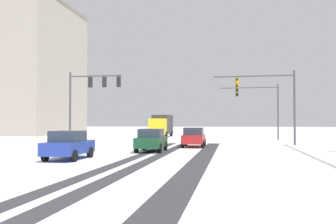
% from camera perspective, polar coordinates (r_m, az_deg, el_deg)
% --- Properties ---
extents(wheel_track_left_lane, '(0.79, 35.72, 0.01)m').
position_cam_1_polar(wheel_track_left_lane, '(20.95, -3.16, -7.25)').
color(wheel_track_left_lane, '#38383D').
rests_on(wheel_track_left_lane, ground).
extents(wheel_track_right_lane, '(1.15, 35.72, 0.01)m').
position_cam_1_polar(wheel_track_right_lane, '(20.54, 4.46, -7.36)').
color(wheel_track_right_lane, '#38383D').
rests_on(wheel_track_right_lane, ground).
extents(wheel_track_center, '(0.73, 35.72, 0.01)m').
position_cam_1_polar(wheel_track_center, '(21.25, -6.40, -7.16)').
color(wheel_track_center, '#38383D').
rests_on(wheel_track_center, ground).
extents(traffic_signal_near_right, '(6.98, 0.51, 6.50)m').
position_cam_1_polar(traffic_signal_near_right, '(34.92, 14.74, 2.51)').
color(traffic_signal_near_right, '#47474C').
rests_on(traffic_signal_near_right, ground).
extents(traffic_signal_near_left, '(4.79, 0.46, 6.50)m').
position_cam_1_polar(traffic_signal_near_left, '(34.86, -11.25, 2.93)').
color(traffic_signal_near_left, '#47474C').
rests_on(traffic_signal_near_left, ground).
extents(traffic_signal_far_right, '(6.75, 0.49, 6.50)m').
position_cam_1_polar(traffic_signal_far_right, '(46.86, 13.43, 1.51)').
color(traffic_signal_far_right, '#47474C').
rests_on(traffic_signal_far_right, ground).
extents(car_red_lead, '(1.86, 4.11, 1.62)m').
position_cam_1_polar(car_red_lead, '(32.90, 3.78, -3.69)').
color(car_red_lead, red).
rests_on(car_red_lead, ground).
extents(car_dark_green_second, '(1.88, 4.12, 1.62)m').
position_cam_1_polar(car_dark_green_second, '(27.89, -2.43, -4.11)').
color(car_dark_green_second, '#194C2D').
rests_on(car_dark_green_second, ground).
extents(car_blue_third, '(1.90, 4.13, 1.62)m').
position_cam_1_polar(car_blue_third, '(22.84, -14.29, -4.67)').
color(car_blue_third, '#233899').
rests_on(car_blue_third, ground).
extents(box_truck_delivery, '(2.32, 7.41, 3.02)m').
position_cam_1_polar(box_truck_delivery, '(54.15, -0.95, -1.91)').
color(box_truck_delivery, yellow).
rests_on(box_truck_delivery, ground).
extents(office_building_far_left_block, '(19.79, 19.71, 21.86)m').
position_cam_1_polar(office_building_far_left_block, '(71.74, -21.86, 5.77)').
color(office_building_far_left_block, '#A89E8E').
rests_on(office_building_far_left_block, ground).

